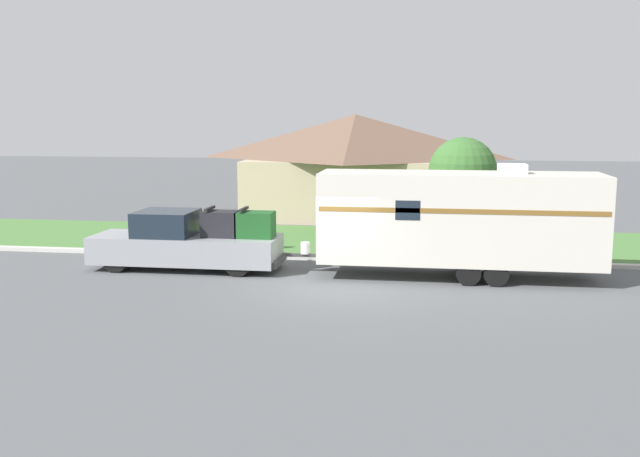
{
  "coord_description": "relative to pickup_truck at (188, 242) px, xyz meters",
  "views": [
    {
      "loc": [
        2.65,
        -19.64,
        4.83
      ],
      "look_at": [
        -0.53,
        1.67,
        1.4
      ],
      "focal_mm": 40.0,
      "sensor_mm": 36.0,
      "label": 1
    }
  ],
  "objects": [
    {
      "name": "ground_plane",
      "position": [
        4.74,
        -1.67,
        -0.86
      ],
      "size": [
        120.0,
        120.0,
        0.0
      ],
      "primitive_type": "plane",
      "color": "#515456"
    },
    {
      "name": "curb_strip",
      "position": [
        4.74,
        2.08,
        -0.79
      ],
      "size": [
        80.0,
        0.3,
        0.14
      ],
      "color": "beige",
      "rests_on": "ground_plane"
    },
    {
      "name": "lawn_strip",
      "position": [
        4.74,
        5.73,
        -0.85
      ],
      "size": [
        80.0,
        7.0,
        0.03
      ],
      "color": "#477538",
      "rests_on": "ground_plane"
    },
    {
      "name": "house_across_street",
      "position": [
        4.0,
        13.02,
        1.67
      ],
      "size": [
        10.7,
        7.45,
        4.88
      ],
      "color": "tan",
      "rests_on": "ground_plane"
    },
    {
      "name": "pickup_truck",
      "position": [
        0.0,
        0.0,
        0.0
      ],
      "size": [
        6.04,
        1.94,
        1.99
      ],
      "color": "black",
      "rests_on": "ground_plane"
    },
    {
      "name": "travel_trailer",
      "position": [
        8.4,
        -0.0,
        0.96
      ],
      "size": [
        9.39,
        2.22,
        3.44
      ],
      "color": "black",
      "rests_on": "ground_plane"
    },
    {
      "name": "mailbox",
      "position": [
        1.2,
        3.08,
        0.18
      ],
      "size": [
        0.48,
        0.2,
        1.36
      ],
      "color": "brown",
      "rests_on": "ground_plane"
    },
    {
      "name": "tree_in_yard",
      "position": [
        8.71,
        5.13,
        1.94
      ],
      "size": [
        2.48,
        2.48,
        4.06
      ],
      "color": "brown",
      "rests_on": "ground_plane"
    }
  ]
}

